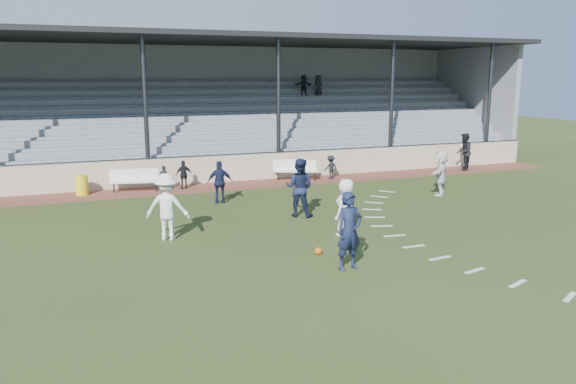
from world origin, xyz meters
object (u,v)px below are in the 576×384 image
(trash_bin, at_px, (82,185))
(player_white_lead, at_px, (346,207))
(bench_right, at_px, (295,168))
(bench_left, at_px, (135,178))
(player_navy_lead, at_px, (349,231))
(football, at_px, (318,251))
(official, at_px, (464,152))

(trash_bin, height_order, player_white_lead, player_white_lead)
(trash_bin, bearing_deg, bench_right, 0.24)
(bench_left, distance_m, player_white_lead, 10.38)
(bench_right, distance_m, player_navy_lead, 12.18)
(bench_left, xyz_separation_m, player_white_lead, (5.26, -8.94, 0.28))
(player_white_lead, bearing_deg, bench_left, -93.81)
(football, bearing_deg, bench_right, 71.73)
(bench_right, xyz_separation_m, trash_bin, (-9.26, -0.04, -0.16))
(bench_left, bearing_deg, trash_bin, -169.90)
(bench_right, distance_m, trash_bin, 9.26)
(football, relative_size, player_navy_lead, 0.10)
(bench_right, xyz_separation_m, player_navy_lead, (-3.20, -11.74, 0.39))
(bench_left, bearing_deg, official, 10.25)
(bench_left, relative_size, football, 10.53)
(official, bearing_deg, player_navy_lead, -3.06)
(player_white_lead, relative_size, official, 0.92)
(bench_right, bearing_deg, official, 19.28)
(trash_bin, bearing_deg, football, -60.79)
(player_white_lead, bearing_deg, trash_bin, -85.08)
(football, height_order, player_white_lead, player_white_lead)
(player_white_lead, bearing_deg, football, 8.62)
(bench_left, height_order, official, official)
(bench_left, distance_m, official, 16.22)
(trash_bin, height_order, player_navy_lead, player_navy_lead)
(bench_right, relative_size, football, 10.35)
(trash_bin, xyz_separation_m, player_white_lead, (7.33, -8.99, 0.44))
(bench_left, relative_size, player_navy_lead, 1.05)
(bench_right, bearing_deg, player_white_lead, -80.06)
(player_navy_lead, bearing_deg, bench_right, 66.75)
(bench_right, bearing_deg, trash_bin, -157.74)
(official, bearing_deg, football, -7.10)
(player_white_lead, height_order, official, official)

